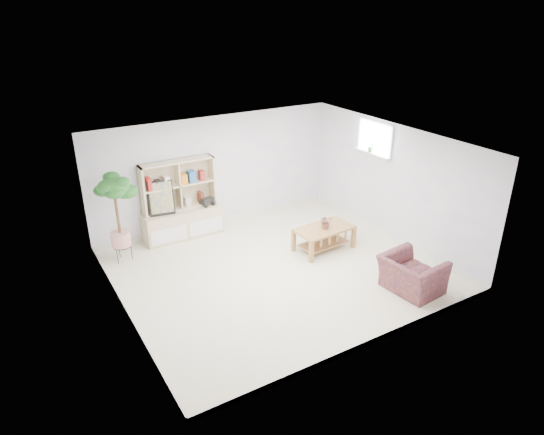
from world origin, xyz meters
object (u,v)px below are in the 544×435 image
coffee_table (324,238)px  floor_tree (118,219)px  storage_unit (181,200)px  armchair (412,272)px

coffee_table → floor_tree: bearing=151.8°
storage_unit → coffee_table: size_ratio=1.42×
storage_unit → floor_tree: bearing=-164.5°
floor_tree → armchair: size_ratio=1.80×
coffee_table → armchair: bearing=-83.2°
floor_tree → storage_unit: bearing=15.5°
storage_unit → armchair: storage_unit is taller
floor_tree → armchair: 5.36m
coffee_table → armchair: (0.37, -1.99, 0.12)m
storage_unit → floor_tree: size_ratio=0.95×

